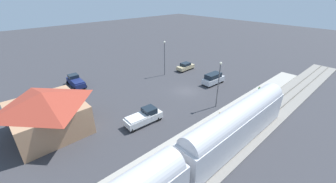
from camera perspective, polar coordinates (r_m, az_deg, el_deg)
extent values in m
plane|color=#38383D|center=(39.03, 4.78, 0.07)|extent=(200.00, 200.00, 0.00)
cube|color=gray|center=(32.55, 23.31, -7.73)|extent=(4.80, 70.00, 0.18)
cube|color=#59544C|center=(32.27, 24.49, -7.97)|extent=(0.10, 70.00, 0.12)
cube|color=#59544C|center=(32.68, 22.23, -7.05)|extent=(0.10, 70.00, 0.12)
cube|color=#A8A399|center=(33.90, 17.31, -5.14)|extent=(3.20, 46.00, 0.30)
cube|color=silver|center=(26.67, 18.31, -9.38)|extent=(2.90, 18.61, 3.70)
cube|color=gold|center=(27.39, 15.59, -8.71)|extent=(0.04, 17.12, 0.36)
cylinder|color=silver|center=(25.73, 18.85, -6.19)|extent=(2.75, 17.86, 2.76)
cube|color=tan|center=(31.58, -29.83, -6.26)|extent=(9.10, 8.27, 3.94)
pyramid|color=#9E3828|center=(30.34, -30.99, -1.72)|extent=(9.90, 9.07, 1.70)
cube|color=#4C3323|center=(32.83, -22.59, -5.30)|extent=(1.10, 0.08, 2.10)
cylinder|color=#333338|center=(39.91, 23.48, -0.38)|extent=(0.22, 0.22, 0.85)
cylinder|color=green|center=(39.61, 23.67, 0.57)|extent=(0.36, 0.36, 0.62)
sphere|color=tan|center=(39.45, 23.78, 1.14)|extent=(0.24, 0.24, 0.24)
cylinder|color=#333338|center=(30.13, 13.79, -7.57)|extent=(0.22, 0.22, 0.85)
cylinder|color=yellow|center=(29.74, 13.94, -6.38)|extent=(0.36, 0.36, 0.62)
sphere|color=tan|center=(29.52, 14.03, -5.68)|extent=(0.24, 0.24, 0.24)
cube|color=silver|center=(42.67, 12.26, 3.12)|extent=(2.15, 4.97, 1.00)
cube|color=#19232D|center=(42.21, 12.26, 4.24)|extent=(1.86, 3.50, 0.88)
cylinder|color=black|center=(44.76, 12.85, 3.46)|extent=(0.22, 0.68, 0.68)
cylinder|color=black|center=(43.85, 14.62, 2.78)|extent=(0.22, 0.68, 0.68)
cylinder|color=black|center=(41.96, 9.68, 2.21)|extent=(0.22, 0.68, 0.68)
cylinder|color=black|center=(41.00, 11.49, 1.46)|extent=(0.22, 0.68, 0.68)
cube|color=navy|center=(44.37, -23.83, 2.31)|extent=(5.46, 2.13, 0.92)
cube|color=#19232D|center=(44.99, -24.46, 3.72)|extent=(1.78, 1.78, 0.84)
cylinder|color=black|center=(46.28, -25.59, 2.28)|extent=(0.22, 0.76, 0.76)
cylinder|color=black|center=(46.68, -23.61, 2.87)|extent=(0.22, 0.76, 0.76)
cylinder|color=black|center=(42.42, -23.86, 0.57)|extent=(0.22, 0.76, 0.76)
cylinder|color=black|center=(42.85, -21.72, 1.22)|extent=(0.22, 0.76, 0.76)
cube|color=navy|center=(43.32, -23.56, 2.62)|extent=(3.03, 1.96, 0.20)
cube|color=#C6B284|center=(49.46, 4.78, 6.68)|extent=(1.95, 4.54, 0.76)
cube|color=#19232D|center=(49.23, 4.81, 7.45)|extent=(1.67, 2.20, 0.64)
cylinder|color=black|center=(51.29, 5.36, 6.92)|extent=(0.22, 0.68, 0.68)
cylinder|color=black|center=(50.33, 6.74, 6.48)|extent=(0.22, 0.68, 0.68)
cylinder|color=black|center=(48.89, 2.74, 6.04)|extent=(0.22, 0.68, 0.68)
cylinder|color=black|center=(47.88, 4.13, 5.56)|extent=(0.22, 0.68, 0.68)
cube|color=white|center=(29.63, -6.72, -7.27)|extent=(2.26, 5.50, 0.92)
cube|color=#19232D|center=(29.64, -5.15, -5.17)|extent=(1.82, 1.82, 0.84)
cylinder|color=black|center=(31.48, -4.27, -5.97)|extent=(0.22, 0.76, 0.76)
cylinder|color=black|center=(30.30, -2.36, -7.31)|extent=(0.22, 0.76, 0.76)
cylinder|color=black|center=(29.65, -11.11, -8.67)|extent=(0.22, 0.76, 0.76)
cylinder|color=black|center=(28.40, -9.38, -10.25)|extent=(0.22, 0.76, 0.76)
cube|color=white|center=(28.93, -8.35, -6.97)|extent=(2.03, 3.07, 0.20)
cylinder|color=#515156|center=(33.19, 13.51, 1.34)|extent=(0.16, 0.16, 7.13)
sphere|color=#EAE5C6|center=(31.85, 14.21, 7.46)|extent=(0.44, 0.44, 0.44)
cylinder|color=#515156|center=(45.35, -0.96, 8.72)|extent=(0.16, 0.16, 7.08)
sphere|color=#EAE5C6|center=(44.39, -1.00, 13.31)|extent=(0.44, 0.44, 0.44)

